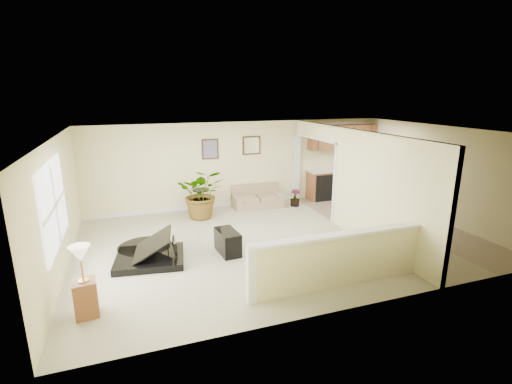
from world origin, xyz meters
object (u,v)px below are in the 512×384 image
object	(u,v)px
accent_table	(201,198)
loveseat	(257,196)
piano_bench	(228,242)
palm_plant	(202,194)
small_plant	(295,199)
piano	(146,235)
lamp_stand	(84,287)

from	to	relation	value
accent_table	loveseat	bearing A→B (deg)	4.00
piano_bench	accent_table	bearing A→B (deg)	89.72
palm_plant	small_plant	bearing A→B (deg)	2.88
piano_bench	palm_plant	xyz separation A→B (m)	(-0.03, 2.47, 0.43)
accent_table	piano_bench	bearing A→B (deg)	-90.28
piano	accent_table	xyz separation A→B (m)	(1.65, 2.64, -0.09)
accent_table	palm_plant	bearing A→B (deg)	-95.96
piano	lamp_stand	xyz separation A→B (m)	(-1.01, -1.75, -0.04)
palm_plant	piano	bearing A→B (deg)	-125.76
piano_bench	loveseat	size ratio (longest dim) A/B	0.49
accent_table	palm_plant	distance (m)	0.48
piano	piano_bench	world-z (taller)	piano
palm_plant	lamp_stand	xyz separation A→B (m)	(-2.61, -3.97, -0.19)
accent_table	palm_plant	xyz separation A→B (m)	(-0.04, -0.42, 0.24)
piano_bench	accent_table	distance (m)	2.89
piano	small_plant	xyz separation A→B (m)	(4.44, 2.37, -0.31)
accent_table	small_plant	bearing A→B (deg)	-5.63
loveseat	small_plant	xyz separation A→B (m)	(1.09, -0.39, -0.10)
piano_bench	lamp_stand	bearing A→B (deg)	-150.32
loveseat	small_plant	bearing A→B (deg)	-17.47
piano_bench	palm_plant	bearing A→B (deg)	90.69
loveseat	accent_table	world-z (taller)	loveseat
accent_table	lamp_stand	bearing A→B (deg)	-121.17
piano_bench	lamp_stand	size ratio (longest dim) A/B	0.65
lamp_stand	palm_plant	bearing A→B (deg)	56.67
small_plant	lamp_stand	world-z (taller)	lamp_stand
piano	small_plant	size ratio (longest dim) A/B	3.36
loveseat	palm_plant	xyz separation A→B (m)	(-1.75, -0.54, 0.36)
small_plant	palm_plant	bearing A→B (deg)	-177.12
loveseat	small_plant	size ratio (longest dim) A/B	2.90
piano	accent_table	size ratio (longest dim) A/B	2.53
piano	lamp_stand	world-z (taller)	piano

